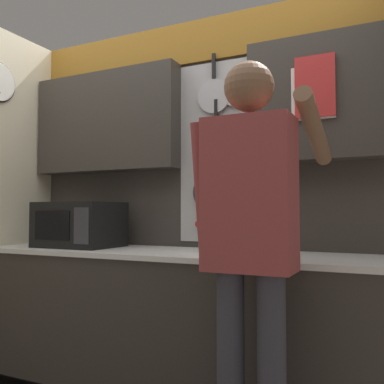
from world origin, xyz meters
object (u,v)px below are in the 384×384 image
object	(u,v)px
knife_block	(239,236)
person	(251,225)
microwave	(80,225)
utensil_crock	(209,238)

from	to	relation	value
knife_block	person	distance (m)	0.57
microwave	utensil_crock	distance (m)	0.96
knife_block	microwave	bearing A→B (deg)	-179.98
knife_block	utensil_crock	world-z (taller)	utensil_crock
knife_block	person	bearing A→B (deg)	-65.68
person	knife_block	bearing A→B (deg)	114.32
utensil_crock	person	distance (m)	0.67
microwave	utensil_crock	world-z (taller)	utensil_crock
person	utensil_crock	bearing A→B (deg)	129.04
utensil_crock	person	bearing A→B (deg)	-50.96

